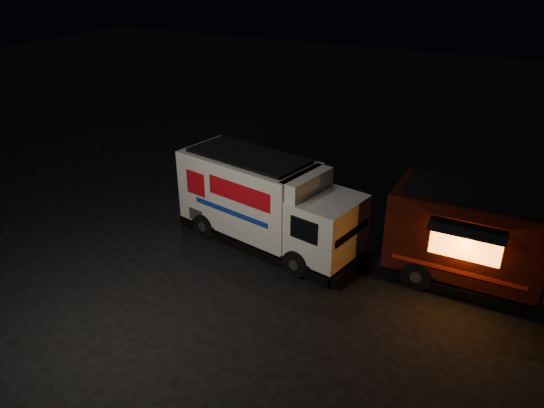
% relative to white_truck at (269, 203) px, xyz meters
% --- Properties ---
extents(ground, '(80.00, 80.00, 0.00)m').
position_rel_white_truck_xyz_m(ground, '(-0.12, -2.51, -1.41)').
color(ground, black).
rests_on(ground, ground).
extents(white_truck, '(6.52, 3.30, 2.82)m').
position_rel_white_truck_xyz_m(white_truck, '(0.00, 0.00, 0.00)').
color(white_truck, silver).
rests_on(white_truck, ground).
extents(red_truck, '(5.94, 2.21, 2.76)m').
position_rel_white_truck_xyz_m(red_truck, '(6.53, 0.66, -0.03)').
color(red_truck, '#3E100B').
rests_on(red_truck, ground).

